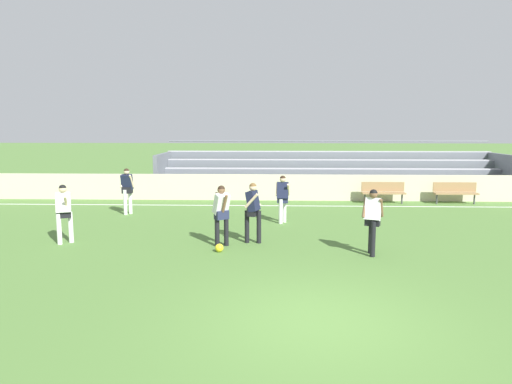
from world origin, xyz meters
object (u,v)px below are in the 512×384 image
at_px(player_white_trailing_run, 64,209).
at_px(soccer_ball, 219,248).
at_px(bench_far_left, 455,191).
at_px(player_white_dropping_back, 221,210).
at_px(player_dark_on_ball, 127,187).
at_px(bleacher_stand, 331,171).
at_px(player_dark_pressing_high, 253,207).
at_px(player_dark_challenging, 283,195).
at_px(bench_near_bin, 383,191).
at_px(player_white_wide_right, 373,216).

height_order(player_white_trailing_run, soccer_ball, player_white_trailing_run).
relative_size(bench_far_left, player_white_dropping_back, 1.07).
xyz_separation_m(player_white_trailing_run, player_dark_on_ball, (0.42, 4.33, 0.04)).
bearing_deg(bench_far_left, player_white_trailing_run, -152.24).
height_order(bleacher_stand, player_dark_pressing_high, bleacher_stand).
bearing_deg(bleacher_stand, player_dark_challenging, -108.72).
distance_m(bleacher_stand, player_dark_challenging, 7.90).
height_order(bleacher_stand, player_dark_on_ball, bleacher_stand).
height_order(bench_far_left, player_white_trailing_run, player_white_trailing_run).
bearing_deg(bench_near_bin, bench_far_left, 0.00).
xyz_separation_m(bleacher_stand, player_dark_pressing_high, (-3.43, -10.22, -0.02)).
height_order(player_white_dropping_back, player_dark_on_ball, player_dark_on_ball).
xyz_separation_m(player_white_trailing_run, soccer_ball, (4.41, -0.74, -0.88)).
bearing_deg(bench_near_bin, player_dark_on_ball, -164.57).
bearing_deg(bench_far_left, bleacher_stand, 145.30).
distance_m(bleacher_stand, player_white_trailing_run, 13.59).
relative_size(bleacher_stand, player_white_wide_right, 9.96).
bearing_deg(soccer_ball, player_dark_on_ball, 128.24).
bearing_deg(bleacher_stand, bench_near_bin, -61.50).
relative_size(player_dark_challenging, soccer_ball, 7.36).
bearing_deg(player_dark_pressing_high, player_dark_challenging, 71.96).
distance_m(bench_near_bin, bench_far_left, 3.01).
distance_m(player_white_wide_right, player_white_trailing_run, 8.38).
relative_size(bench_far_left, player_white_wide_right, 1.06).
height_order(player_white_dropping_back, player_white_trailing_run, player_white_dropping_back).
bearing_deg(player_white_wide_right, bleacher_stand, 88.25).
height_order(player_dark_pressing_high, player_dark_on_ball, player_dark_on_ball).
xyz_separation_m(bleacher_stand, bench_far_left, (4.83, -3.35, -0.49)).
relative_size(bench_far_left, player_dark_challenging, 1.11).
height_order(player_dark_on_ball, soccer_ball, player_dark_on_ball).
bearing_deg(bench_near_bin, player_white_dropping_back, -130.03).
height_order(bench_near_bin, player_white_trailing_run, player_white_trailing_run).
bearing_deg(player_dark_pressing_high, player_white_trailing_run, -177.37).
bearing_deg(soccer_ball, player_dark_pressing_high, 49.43).
height_order(bench_near_bin, bench_far_left, same).
relative_size(bleacher_stand, bench_near_bin, 9.37).
xyz_separation_m(bench_far_left, soccer_ball, (-9.10, -7.85, -0.44)).
bearing_deg(bench_far_left, player_white_wide_right, -122.93).
relative_size(player_white_dropping_back, soccer_ball, 7.62).
bearing_deg(player_white_dropping_back, player_white_wide_right, -10.87).
distance_m(bench_far_left, player_white_dropping_back, 11.64).
distance_m(bench_far_left, player_white_trailing_run, 15.28).
height_order(player_white_trailing_run, player_dark_challenging, player_white_trailing_run).
bearing_deg(bench_near_bin, bleacher_stand, 118.50).
bearing_deg(player_dark_pressing_high, bench_far_left, 39.77).
distance_m(player_white_dropping_back, player_dark_pressing_high, 0.92).
height_order(player_dark_challenging, player_dark_on_ball, player_dark_on_ball).
height_order(bench_far_left, player_dark_on_ball, player_dark_on_ball).
xyz_separation_m(bleacher_stand, player_white_dropping_back, (-4.27, -10.59, -0.04)).
distance_m(player_white_dropping_back, player_dark_on_ball, 5.99).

